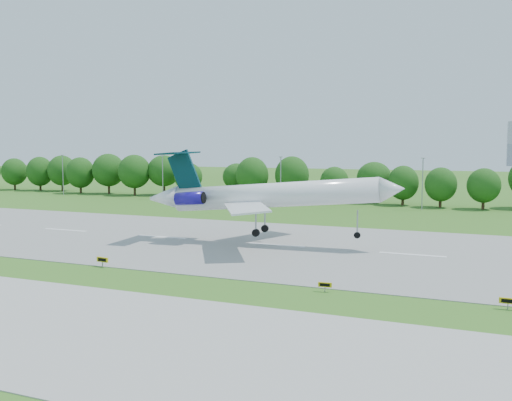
# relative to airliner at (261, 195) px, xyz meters

# --- Properties ---
(ground) EXTENTS (600.00, 600.00, 0.00)m
(ground) POSITION_rel_airliner_xyz_m (2.41, -24.84, -7.65)
(ground) COLOR #315B18
(ground) RESTS_ON ground
(runway) EXTENTS (400.00, 45.00, 0.08)m
(runway) POSITION_rel_airliner_xyz_m (2.41, 0.16, -7.61)
(runway) COLOR gray
(runway) RESTS_ON ground
(taxiway) EXTENTS (400.00, 23.00, 0.08)m
(taxiway) POSITION_rel_airliner_xyz_m (2.41, -42.84, -7.61)
(taxiway) COLOR #ADADA8
(taxiway) RESTS_ON ground
(tree_line) EXTENTS (288.40, 8.40, 10.40)m
(tree_line) POSITION_rel_airliner_xyz_m (2.41, 67.16, -1.46)
(tree_line) COLOR #382314
(tree_line) RESTS_ON ground
(light_poles) EXTENTS (175.90, 0.25, 12.19)m
(light_poles) POSITION_rel_airliner_xyz_m (-0.09, 57.16, -1.31)
(light_poles) COLOR gray
(light_poles) RESTS_ON ground
(airliner) EXTENTS (40.17, 29.08, 12.88)m
(airliner) POSITION_rel_airliner_xyz_m (0.00, 0.00, 0.00)
(airliner) COLOR white
(airliner) RESTS_ON ground
(taxi_sign_left) EXTENTS (1.77, 0.42, 1.24)m
(taxi_sign_left) POSITION_rel_airliner_xyz_m (-12.29, -22.39, -6.74)
(taxi_sign_left) COLOR gray
(taxi_sign_left) RESTS_ON ground
(taxi_sign_centre) EXTENTS (1.43, 0.31, 1.00)m
(taxi_sign_centre) POSITION_rel_airliner_xyz_m (16.58, -23.54, -6.91)
(taxi_sign_centre) COLOR gray
(taxi_sign_centre) RESTS_ON ground
(taxi_sign_right) EXTENTS (1.55, 0.20, 1.09)m
(taxi_sign_right) POSITION_rel_airliner_xyz_m (33.90, -23.27, -6.85)
(taxi_sign_right) COLOR gray
(taxi_sign_right) RESTS_ON ground
(service_vehicle_a) EXTENTS (3.40, 1.47, 1.09)m
(service_vehicle_a) POSITION_rel_airliner_xyz_m (-14.51, 54.68, -7.11)
(service_vehicle_a) COLOR white
(service_vehicle_a) RESTS_ON ground
(service_vehicle_b) EXTENTS (3.52, 2.30, 1.11)m
(service_vehicle_b) POSITION_rel_airliner_xyz_m (-42.79, 57.28, -7.10)
(service_vehicle_b) COLOR silver
(service_vehicle_b) RESTS_ON ground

